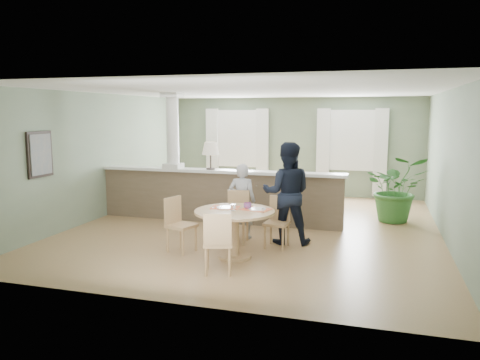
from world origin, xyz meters
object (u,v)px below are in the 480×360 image
(houseplant, at_px, (397,189))
(chair_near, at_px, (218,240))
(chair_far_boy, at_px, (237,214))
(chair_side, at_px, (178,222))
(child_person, at_px, (242,201))
(man_person, at_px, (287,193))
(dining_table, at_px, (235,220))
(sofa, at_px, (258,190))
(chair_far_man, at_px, (278,219))

(houseplant, height_order, chair_near, houseplant)
(chair_far_boy, bearing_deg, houseplant, 37.55)
(chair_far_boy, distance_m, chair_side, 1.13)
(child_person, height_order, man_person, man_person)
(chair_far_boy, bearing_deg, chair_near, -86.01)
(dining_table, xyz_separation_m, man_person, (0.62, 1.06, 0.28))
(chair_near, bearing_deg, child_person, -100.54)
(houseplant, relative_size, chair_far_boy, 1.54)
(sofa, distance_m, houseplant, 3.24)
(dining_table, distance_m, child_person, 1.20)
(sofa, height_order, man_person, man_person)
(chair_near, distance_m, child_person, 2.03)
(houseplant, distance_m, dining_table, 4.19)
(sofa, height_order, chair_side, chair_side)
(sofa, relative_size, dining_table, 2.31)
(chair_near, xyz_separation_m, chair_side, (-1.01, 0.90, -0.00))
(chair_far_boy, height_order, child_person, child_person)
(sofa, xyz_separation_m, dining_table, (0.64, -4.00, 0.18))
(child_person, relative_size, man_person, 0.77)
(sofa, bearing_deg, chair_side, -102.42)
(sofa, relative_size, child_person, 2.12)
(chair_far_man, relative_size, chair_side, 0.96)
(houseplant, height_order, dining_table, houseplant)
(sofa, distance_m, chair_far_boy, 3.13)
(chair_far_boy, relative_size, chair_side, 1.01)
(chair_far_boy, relative_size, chair_near, 1.01)
(chair_far_boy, distance_m, child_person, 0.34)
(chair_side, relative_size, man_person, 0.51)
(dining_table, xyz_separation_m, child_person, (-0.23, 1.18, 0.08))
(chair_side, bearing_deg, houseplant, -29.58)
(sofa, xyz_separation_m, man_person, (1.26, -2.94, 0.47))
(chair_near, relative_size, man_person, 0.51)
(chair_near, height_order, man_person, man_person)
(sofa, xyz_separation_m, child_person, (0.41, -2.82, 0.26))
(chair_side, relative_size, child_person, 0.65)
(chair_near, relative_size, chair_side, 1.00)
(chair_far_man, relative_size, chair_near, 0.95)
(houseplant, xyz_separation_m, chair_near, (-2.52, -4.17, -0.20))
(chair_far_man, bearing_deg, chair_side, -148.67)
(sofa, bearing_deg, dining_table, -87.95)
(houseplant, bearing_deg, dining_table, -127.01)
(dining_table, distance_m, chair_far_man, 0.97)
(sofa, height_order, houseplant, houseplant)
(dining_table, relative_size, chair_far_man, 1.46)
(houseplant, bearing_deg, chair_near, -121.13)
(houseplant, distance_m, chair_far_man, 3.24)
(houseplant, relative_size, chair_near, 1.55)
(dining_table, bearing_deg, chair_far_man, 57.03)
(sofa, xyz_separation_m, chair_far_man, (1.16, -3.20, 0.05))
(chair_near, bearing_deg, chair_far_man, -124.79)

